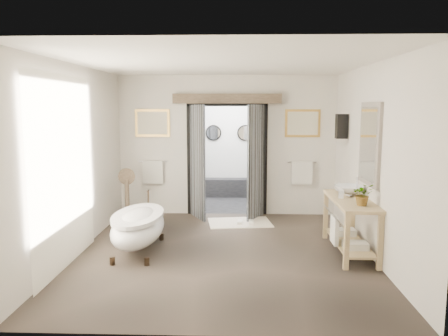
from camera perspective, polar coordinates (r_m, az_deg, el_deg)
The scene contains 13 objects.
ground_plane at distance 6.93m, azimuth -0.17°, elevation -10.99°, with size 5.00×5.00×0.00m, color #4F4338.
room_shell at distance 6.44m, azimuth -0.54°, elevation 4.46°, with size 4.52×5.02×2.91m.
shower_room at distance 10.63m, azimuth 0.62°, elevation 0.72°, with size 2.22×2.01×2.51m.
back_wall_dressing at distance 8.90m, azimuth 0.38°, elevation 3.55°, with size 3.82×0.77×2.52m.
clawfoot_tub at distance 7.00m, azimuth -11.12°, elevation -7.49°, with size 0.76×1.70×0.83m.
vanity at distance 7.06m, azimuth 15.99°, elevation -6.67°, with size 0.57×1.60×0.85m.
pedestal_mirror at distance 8.61m, azimuth -12.52°, elevation -4.14°, with size 0.33×0.21×1.10m.
rug at distance 8.61m, azimuth 2.07°, elevation -7.13°, with size 1.20×0.80×0.01m, color beige.
slippers at distance 8.55m, azimuth 2.83°, elevation -7.05°, with size 0.32×0.24×0.05m.
basin at distance 7.25m, azimuth 16.03°, elevation -2.85°, with size 0.47×0.47×0.16m, color white.
plant at distance 6.57m, azimuth 17.70°, elevation -3.30°, with size 0.29×0.25×0.32m, color gray.
soap_bottle_a at distance 7.01m, azimuth 15.06°, elevation -3.12°, with size 0.08×0.08×0.18m, color gray.
soap_bottle_b at distance 7.60m, azimuth 14.75°, elevation -2.35°, with size 0.12×0.12×0.15m, color gray.
Camera 1 is at (0.24, -6.55, 2.26)m, focal length 35.00 mm.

